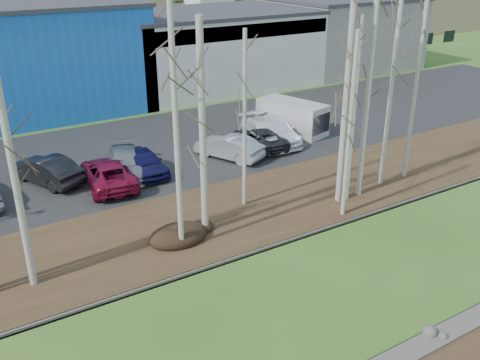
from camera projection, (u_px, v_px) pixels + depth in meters
near_bank_rocks at (419, 348)px, 17.57m from camera, size 80.00×0.80×0.50m
river at (336, 286)px, 20.76m from camera, size 80.00×8.00×0.90m
far_bank_rocks at (275, 241)px, 23.95m from camera, size 80.00×0.80×0.46m
far_bank at (238, 212)px, 26.42m from camera, size 80.00×7.00×0.15m
parking_lot at (153, 149)px, 34.59m from camera, size 80.00×14.00×0.14m
building_blue at (4, 60)px, 40.96m from camera, size 20.40×12.24×8.30m
building_white at (210, 48)px, 49.93m from camera, size 18.36×12.24×6.80m
building_grey at (340, 32)px, 57.57m from camera, size 14.28×12.24×7.30m
dirt_mound at (178, 235)px, 23.64m from camera, size 2.67×1.89×0.52m
birch_2 at (17, 189)px, 19.08m from camera, size 0.27×0.27×8.05m
birch_3 at (176, 131)px, 20.98m from camera, size 0.23×0.23×10.65m
birch_4 at (202, 132)px, 22.63m from camera, size 0.30×0.30×9.55m
birch_5 at (245, 122)px, 25.34m from camera, size 0.20×0.20×8.66m
birch_6 at (350, 128)px, 24.32m from camera, size 0.21×0.21×8.76m
birch_7 at (346, 101)px, 25.37m from camera, size 0.29×0.29×10.51m
birch_8 at (353, 113)px, 25.83m from camera, size 0.26×0.26×9.19m
birch_9 at (391, 93)px, 27.47m from camera, size 0.23×0.23×10.09m
birch_10 at (415, 89)px, 28.37m from camera, size 0.23×0.23×10.09m
birch_11 at (368, 97)px, 26.05m from camera, size 0.29×0.29×10.51m
car_1 at (46, 170)px, 29.24m from camera, size 3.32×4.90×1.53m
car_2 at (108, 173)px, 28.95m from camera, size 3.02×5.43×1.44m
car_3 at (125, 163)px, 30.26m from camera, size 3.31×5.24×1.41m
car_4 at (142, 163)px, 30.34m from camera, size 1.68×4.10×1.39m
car_5 at (229, 147)px, 32.70m from camera, size 3.19×4.68×1.46m
car_6 at (259, 138)px, 34.48m from camera, size 2.45×4.80×1.30m
car_7 at (264, 133)px, 35.07m from camera, size 3.26×5.59×1.52m
car_8 at (145, 162)px, 30.45m from camera, size 1.68×4.10×1.39m
car_9 at (276, 130)px, 35.52m from camera, size 3.26×5.59×1.52m
van_white at (294, 117)px, 37.13m from camera, size 3.29×5.31×2.16m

